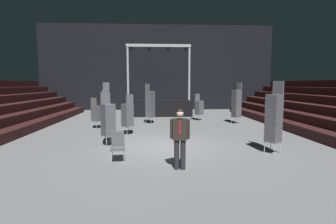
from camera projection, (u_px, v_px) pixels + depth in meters
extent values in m
cube|color=slate|center=(164.00, 148.00, 10.28)|extent=(22.00, 30.00, 0.10)
cube|color=black|center=(157.00, 68.00, 24.74)|extent=(22.00, 0.30, 8.00)
cube|color=black|center=(316.00, 134.00, 11.64)|extent=(0.75, 24.00, 0.45)
cube|color=black|center=(333.00, 124.00, 11.63)|extent=(0.75, 24.00, 0.45)
cube|color=black|center=(159.00, 107.00, 20.76)|extent=(5.06, 2.95, 1.24)
cylinder|color=#9EA0A8|center=(128.00, 73.00, 19.14)|extent=(0.16, 0.16, 4.02)
cylinder|color=#9EA0A8|center=(189.00, 73.00, 19.40)|extent=(0.16, 0.16, 4.02)
cube|color=#9EA0A8|center=(159.00, 46.00, 19.05)|extent=(4.76, 0.20, 0.20)
cylinder|color=black|center=(131.00, 48.00, 18.96)|extent=(0.18, 0.18, 0.22)
cylinder|color=black|center=(149.00, 49.00, 19.04)|extent=(0.18, 0.18, 0.22)
cylinder|color=black|center=(168.00, 49.00, 19.11)|extent=(0.18, 0.18, 0.22)
cylinder|color=black|center=(186.00, 49.00, 19.19)|extent=(0.18, 0.18, 0.22)
cylinder|color=black|center=(183.00, 155.00, 7.47)|extent=(0.15, 0.15, 0.86)
cylinder|color=black|center=(177.00, 155.00, 7.48)|extent=(0.15, 0.15, 0.86)
cube|color=silver|center=(180.00, 130.00, 7.34)|extent=(0.19, 0.13, 0.61)
cube|color=black|center=(180.00, 129.00, 7.40)|extent=(0.43, 0.29, 0.61)
cube|color=maroon|center=(180.00, 127.00, 7.28)|extent=(0.06, 0.02, 0.39)
cylinder|color=black|center=(188.00, 129.00, 7.37)|extent=(0.11, 0.11, 0.56)
cylinder|color=black|center=(172.00, 129.00, 7.42)|extent=(0.11, 0.11, 0.56)
sphere|color=#DBAD89|center=(180.00, 114.00, 7.35)|extent=(0.20, 0.20, 0.20)
sphere|color=black|center=(180.00, 112.00, 7.34)|extent=(0.17, 0.17, 0.17)
cylinder|color=#B2B5BA|center=(97.00, 124.00, 14.76)|extent=(0.02, 0.02, 0.40)
cylinder|color=#B2B5BA|center=(102.00, 124.00, 14.57)|extent=(0.02, 0.02, 0.40)
cylinder|color=#B2B5BA|center=(92.00, 125.00, 14.43)|extent=(0.02, 0.02, 0.40)
cylinder|color=#B2B5BA|center=(97.00, 125.00, 14.25)|extent=(0.02, 0.02, 0.40)
cube|color=#4C4C51|center=(97.00, 120.00, 14.48)|extent=(0.61, 0.61, 0.08)
cube|color=#4C4C51|center=(97.00, 119.00, 14.47)|extent=(0.61, 0.61, 0.08)
cube|color=#4C4C51|center=(97.00, 117.00, 14.46)|extent=(0.61, 0.61, 0.08)
cube|color=#4C4C51|center=(97.00, 116.00, 14.45)|extent=(0.61, 0.61, 0.08)
cube|color=#4C4C51|center=(97.00, 114.00, 14.44)|extent=(0.61, 0.61, 0.08)
cube|color=#4C4C51|center=(97.00, 113.00, 14.43)|extent=(0.61, 0.61, 0.08)
cube|color=#4C4C51|center=(97.00, 111.00, 14.42)|extent=(0.61, 0.61, 0.08)
cube|color=#4C4C51|center=(96.00, 110.00, 14.41)|extent=(0.61, 0.61, 0.08)
cube|color=#4C4C51|center=(96.00, 108.00, 14.40)|extent=(0.61, 0.61, 0.08)
cube|color=#4C4C51|center=(96.00, 107.00, 14.40)|extent=(0.61, 0.61, 0.08)
cube|color=#4C4C51|center=(94.00, 102.00, 14.20)|extent=(0.37, 0.26, 0.46)
cylinder|color=#B2B5BA|center=(115.00, 141.00, 10.39)|extent=(0.02, 0.02, 0.40)
cylinder|color=#B2B5BA|center=(107.00, 142.00, 10.15)|extent=(0.02, 0.02, 0.40)
cylinder|color=#B2B5BA|center=(111.00, 139.00, 10.68)|extent=(0.02, 0.02, 0.40)
cylinder|color=#B2B5BA|center=(102.00, 140.00, 10.43)|extent=(0.02, 0.02, 0.40)
cube|color=#4C4C51|center=(108.00, 135.00, 10.39)|extent=(0.62, 0.62, 0.08)
cube|color=#4C4C51|center=(108.00, 132.00, 10.38)|extent=(0.62, 0.62, 0.08)
cube|color=#4C4C51|center=(108.00, 130.00, 10.37)|extent=(0.62, 0.62, 0.08)
cube|color=#4C4C51|center=(108.00, 128.00, 10.36)|extent=(0.62, 0.62, 0.08)
cube|color=#4C4C51|center=(108.00, 126.00, 10.35)|extent=(0.62, 0.62, 0.08)
cube|color=#4C4C51|center=(108.00, 124.00, 10.34)|extent=(0.62, 0.62, 0.08)
cube|color=#4C4C51|center=(108.00, 122.00, 10.33)|extent=(0.62, 0.62, 0.08)
cube|color=#4C4C51|center=(108.00, 120.00, 10.32)|extent=(0.62, 0.62, 0.08)
cube|color=#4C4C51|center=(108.00, 118.00, 10.31)|extent=(0.62, 0.62, 0.08)
cube|color=#4C4C51|center=(108.00, 116.00, 10.31)|extent=(0.62, 0.62, 0.08)
cube|color=#4C4C51|center=(108.00, 113.00, 10.30)|extent=(0.62, 0.62, 0.08)
cube|color=#4C4C51|center=(108.00, 111.00, 10.29)|extent=(0.62, 0.62, 0.08)
cube|color=#4C4C51|center=(108.00, 109.00, 10.28)|extent=(0.62, 0.62, 0.08)
cube|color=#4C4C51|center=(108.00, 107.00, 10.27)|extent=(0.62, 0.62, 0.08)
cube|color=#4C4C51|center=(108.00, 105.00, 10.26)|extent=(0.62, 0.62, 0.08)
cube|color=#4C4C51|center=(105.00, 98.00, 10.38)|extent=(0.35, 0.29, 0.46)
cylinder|color=#B2B5BA|center=(203.00, 118.00, 17.58)|extent=(0.02, 0.02, 0.40)
cylinder|color=#B2B5BA|center=(199.00, 118.00, 17.35)|extent=(0.02, 0.02, 0.40)
cylinder|color=#B2B5BA|center=(199.00, 117.00, 17.88)|extent=(0.02, 0.02, 0.40)
cylinder|color=#B2B5BA|center=(195.00, 117.00, 17.65)|extent=(0.02, 0.02, 0.40)
cube|color=#4C4C51|center=(199.00, 114.00, 17.59)|extent=(0.61, 0.61, 0.08)
cube|color=#4C4C51|center=(199.00, 113.00, 17.58)|extent=(0.61, 0.61, 0.08)
cube|color=#4C4C51|center=(199.00, 111.00, 17.57)|extent=(0.61, 0.61, 0.08)
cube|color=#4C4C51|center=(199.00, 110.00, 17.56)|extent=(0.61, 0.61, 0.08)
cube|color=#4C4C51|center=(199.00, 109.00, 17.55)|extent=(0.61, 0.61, 0.08)
cube|color=#4C4C51|center=(199.00, 108.00, 17.54)|extent=(0.61, 0.61, 0.08)
cube|color=#4C4C51|center=(199.00, 106.00, 17.53)|extent=(0.61, 0.61, 0.08)
cube|color=#4C4C51|center=(199.00, 105.00, 17.53)|extent=(0.61, 0.61, 0.08)
cube|color=#4C4C51|center=(199.00, 104.00, 17.52)|extent=(0.61, 0.61, 0.08)
cube|color=#4C4C51|center=(199.00, 103.00, 17.51)|extent=(0.61, 0.61, 0.08)
cube|color=#4C4C51|center=(199.00, 101.00, 17.50)|extent=(0.61, 0.61, 0.08)
cube|color=#4C4C51|center=(197.00, 97.00, 17.62)|extent=(0.37, 0.26, 0.46)
cylinder|color=#B2B5BA|center=(109.00, 120.00, 16.23)|extent=(0.02, 0.02, 0.40)
cylinder|color=#B2B5BA|center=(103.00, 120.00, 16.19)|extent=(0.02, 0.02, 0.40)
cylinder|color=#B2B5BA|center=(110.00, 119.00, 16.61)|extent=(0.02, 0.02, 0.40)
cylinder|color=#B2B5BA|center=(104.00, 120.00, 16.56)|extent=(0.02, 0.02, 0.40)
cube|color=#4C4C51|center=(107.00, 116.00, 16.37)|extent=(0.46, 0.46, 0.08)
cube|color=#4C4C51|center=(107.00, 115.00, 16.36)|extent=(0.46, 0.46, 0.08)
cube|color=#4C4C51|center=(107.00, 113.00, 16.35)|extent=(0.46, 0.46, 0.08)
cube|color=#4C4C51|center=(106.00, 112.00, 16.34)|extent=(0.46, 0.46, 0.08)
cube|color=#4C4C51|center=(106.00, 111.00, 16.33)|extent=(0.46, 0.46, 0.08)
cube|color=#4C4C51|center=(106.00, 109.00, 16.32)|extent=(0.46, 0.46, 0.08)
cube|color=#4C4C51|center=(106.00, 108.00, 16.32)|extent=(0.46, 0.46, 0.08)
cube|color=#4C4C51|center=(106.00, 107.00, 16.31)|extent=(0.46, 0.46, 0.08)
cube|color=#4C4C51|center=(106.00, 105.00, 16.30)|extent=(0.46, 0.46, 0.08)
cube|color=#4C4C51|center=(106.00, 104.00, 16.29)|extent=(0.46, 0.46, 0.08)
cube|color=#4C4C51|center=(106.00, 103.00, 16.28)|extent=(0.46, 0.46, 0.08)
cube|color=#4C4C51|center=(106.00, 101.00, 16.27)|extent=(0.46, 0.46, 0.08)
cube|color=#4C4C51|center=(106.00, 100.00, 16.26)|extent=(0.46, 0.46, 0.08)
cube|color=#4C4C51|center=(106.00, 99.00, 16.25)|extent=(0.46, 0.46, 0.08)
cube|color=#4C4C51|center=(106.00, 97.00, 16.24)|extent=(0.46, 0.46, 0.08)
cube|color=#4C4C51|center=(106.00, 96.00, 16.23)|extent=(0.46, 0.46, 0.08)
cube|color=#4C4C51|center=(106.00, 95.00, 16.22)|extent=(0.46, 0.46, 0.08)
cube|color=#4C4C51|center=(106.00, 93.00, 16.22)|extent=(0.46, 0.46, 0.08)
cube|color=#4C4C51|center=(106.00, 92.00, 16.21)|extent=(0.46, 0.46, 0.08)
cube|color=#4C4C51|center=(106.00, 90.00, 16.20)|extent=(0.46, 0.46, 0.08)
cube|color=#4C4C51|center=(106.00, 86.00, 16.36)|extent=(0.41, 0.07, 0.46)
cylinder|color=#B2B5BA|center=(154.00, 120.00, 16.34)|extent=(0.02, 0.02, 0.40)
cylinder|color=#B2B5BA|center=(151.00, 121.00, 16.01)|extent=(0.02, 0.02, 0.40)
cylinder|color=#B2B5BA|center=(150.00, 120.00, 16.53)|extent=(0.02, 0.02, 0.40)
cylinder|color=#B2B5BA|center=(146.00, 120.00, 16.21)|extent=(0.02, 0.02, 0.40)
cube|color=#4C4C51|center=(150.00, 116.00, 16.24)|extent=(0.61, 0.61, 0.08)
cube|color=#4C4C51|center=(150.00, 115.00, 16.24)|extent=(0.61, 0.61, 0.08)
cube|color=#4C4C51|center=(150.00, 114.00, 16.23)|extent=(0.61, 0.61, 0.08)
cube|color=#4C4C51|center=(150.00, 112.00, 16.22)|extent=(0.61, 0.61, 0.08)
cube|color=#4C4C51|center=(150.00, 111.00, 16.21)|extent=(0.61, 0.61, 0.08)
cube|color=#4C4C51|center=(150.00, 110.00, 16.20)|extent=(0.61, 0.61, 0.08)
cube|color=#4C4C51|center=(150.00, 108.00, 16.19)|extent=(0.61, 0.61, 0.08)
cube|color=#4C4C51|center=(150.00, 107.00, 16.18)|extent=(0.61, 0.61, 0.08)
cube|color=#4C4C51|center=(150.00, 106.00, 16.17)|extent=(0.61, 0.61, 0.08)
cube|color=#4C4C51|center=(150.00, 104.00, 16.16)|extent=(0.61, 0.61, 0.08)
cube|color=#4C4C51|center=(150.00, 103.00, 16.15)|extent=(0.61, 0.61, 0.08)
cube|color=#4C4C51|center=(150.00, 101.00, 16.14)|extent=(0.61, 0.61, 0.08)
cube|color=#4C4C51|center=(150.00, 100.00, 16.13)|extent=(0.61, 0.61, 0.08)
cube|color=#4C4C51|center=(150.00, 99.00, 16.13)|extent=(0.61, 0.61, 0.08)
cube|color=#4C4C51|center=(150.00, 97.00, 16.12)|extent=(0.61, 0.61, 0.08)
cube|color=#4C4C51|center=(150.00, 96.00, 16.11)|extent=(0.61, 0.61, 0.08)
cube|color=#4C4C51|center=(150.00, 95.00, 16.10)|extent=(0.61, 0.61, 0.08)
cube|color=#4C4C51|center=(150.00, 93.00, 16.09)|extent=(0.61, 0.61, 0.08)
cube|color=#4C4C51|center=(150.00, 92.00, 16.08)|extent=(0.61, 0.61, 0.08)
cube|color=#4C4C51|center=(147.00, 87.00, 16.15)|extent=(0.27, 0.36, 0.46)
cylinder|color=#B2B5BA|center=(274.00, 149.00, 9.02)|extent=(0.02, 0.02, 0.40)
cylinder|color=#B2B5BA|center=(265.00, 147.00, 9.33)|extent=(0.02, 0.02, 0.40)
cylinder|color=#B2B5BA|center=(280.00, 148.00, 9.24)|extent=(0.02, 0.02, 0.40)
cylinder|color=#B2B5BA|center=(271.00, 146.00, 9.55)|extent=(0.02, 0.02, 0.40)
cube|color=#4C4C51|center=(273.00, 141.00, 9.26)|extent=(0.61, 0.61, 0.08)
cube|color=#4C4C51|center=(273.00, 138.00, 9.25)|extent=(0.61, 0.61, 0.08)
cube|color=#4C4C51|center=(273.00, 136.00, 9.24)|extent=(0.61, 0.61, 0.08)
cube|color=#4C4C51|center=(273.00, 134.00, 9.23)|extent=(0.61, 0.61, 0.08)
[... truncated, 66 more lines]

